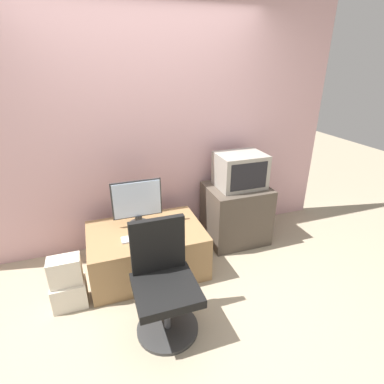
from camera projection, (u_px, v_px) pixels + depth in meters
name	position (u px, v px, depth m)	size (l,w,h in m)	color
ground_plane	(186.00, 315.00, 2.54)	(12.00, 12.00, 0.00)	tan
wall_back	(146.00, 131.00, 3.16)	(4.40, 0.05, 2.60)	#CC9EA3
desk	(147.00, 250.00, 3.01)	(1.11, 0.76, 0.46)	#937047
side_stand	(236.00, 213.00, 3.51)	(0.68, 0.58, 0.67)	#4C4238
main_monitor	(137.00, 203.00, 2.93)	(0.49, 0.19, 0.47)	#2D2D2D
keyboard	(142.00, 237.00, 2.79)	(0.37, 0.11, 0.01)	silver
mouse	(167.00, 233.00, 2.84)	(0.07, 0.03, 0.03)	black
crt_tv	(240.00, 170.00, 3.31)	(0.52, 0.41, 0.38)	gray
office_chair	(164.00, 286.00, 2.30)	(0.49, 0.49, 0.90)	#333333
cardboard_box_lower	(70.00, 293.00, 2.61)	(0.28, 0.21, 0.24)	beige
cardboard_box_upper	(65.00, 271.00, 2.51)	(0.26, 0.16, 0.25)	beige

